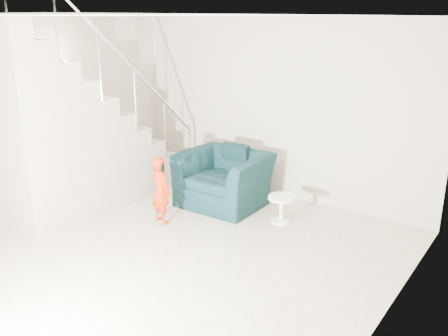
% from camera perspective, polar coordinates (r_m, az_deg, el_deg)
% --- Properties ---
extents(floor, '(5.50, 5.50, 0.00)m').
position_cam_1_polar(floor, '(5.63, -8.57, -11.06)').
color(floor, gray).
rests_on(floor, ground).
extents(ceiling, '(5.50, 5.50, 0.00)m').
position_cam_1_polar(ceiling, '(4.94, -10.05, 17.58)').
color(ceiling, silver).
rests_on(ceiling, back_wall).
extents(back_wall, '(5.00, 0.00, 5.00)m').
position_cam_1_polar(back_wall, '(7.27, 6.23, 7.00)').
color(back_wall, '#B9AB96').
rests_on(back_wall, floor).
extents(left_wall, '(0.00, 5.50, 5.50)m').
position_cam_1_polar(left_wall, '(7.07, -23.89, 5.28)').
color(left_wall, '#B9AB96').
rests_on(left_wall, floor).
extents(right_wall, '(0.00, 5.50, 5.50)m').
position_cam_1_polar(right_wall, '(3.86, 18.27, -3.53)').
color(right_wall, '#B9AB96').
rests_on(right_wall, floor).
extents(armchair, '(1.23, 1.08, 0.79)m').
position_cam_1_polar(armchair, '(7.03, 0.00, -1.34)').
color(armchair, black).
rests_on(armchair, floor).
extents(toddler, '(0.37, 0.28, 0.93)m').
position_cam_1_polar(toddler, '(6.45, -7.69, -2.64)').
color(toddler, '#A22B05').
rests_on(toddler, floor).
extents(side_table, '(0.37, 0.37, 0.37)m').
position_cam_1_polar(side_table, '(6.51, 6.93, -4.42)').
color(side_table, white).
rests_on(side_table, floor).
extents(staircase, '(1.02, 3.03, 3.62)m').
position_cam_1_polar(staircase, '(7.04, -17.56, 2.55)').
color(staircase, '#ADA089').
rests_on(staircase, floor).
extents(cushion, '(0.46, 0.22, 0.46)m').
position_cam_1_polar(cushion, '(7.25, 1.51, 1.22)').
color(cushion, black).
rests_on(cushion, armchair).
extents(throw, '(0.05, 0.52, 0.58)m').
position_cam_1_polar(throw, '(7.26, -4.12, 0.07)').
color(throw, black).
rests_on(throw, armchair).
extents(phone, '(0.03, 0.05, 0.10)m').
position_cam_1_polar(phone, '(6.24, -7.38, 0.03)').
color(phone, black).
rests_on(phone, toddler).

